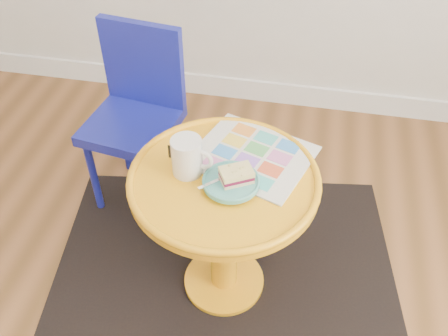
% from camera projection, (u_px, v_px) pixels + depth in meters
% --- Properties ---
extents(rug, '(1.45, 1.28, 0.01)m').
position_uv_depth(rug, '(224.00, 282.00, 1.90)').
color(rug, black).
rests_on(rug, ground).
extents(side_table, '(0.59, 0.59, 0.56)m').
position_uv_depth(side_table, '(224.00, 212.00, 1.63)').
color(side_table, orange).
rests_on(side_table, ground).
extents(chair, '(0.38, 0.38, 0.76)m').
position_uv_depth(chair, '(137.00, 107.00, 1.99)').
color(chair, navy).
rests_on(chair, ground).
extents(newspaper, '(0.43, 0.40, 0.01)m').
position_uv_depth(newspaper, '(252.00, 155.00, 1.59)').
color(newspaper, silver).
rests_on(newspaper, side_table).
extents(mug, '(0.13, 0.09, 0.12)m').
position_uv_depth(mug, '(188.00, 156.00, 1.49)').
color(mug, white).
rests_on(mug, side_table).
extents(plate, '(0.17, 0.17, 0.02)m').
position_uv_depth(plate, '(231.00, 182.00, 1.48)').
color(plate, '#4FA79E').
rests_on(plate, newspaper).
extents(cake_slice, '(0.11, 0.10, 0.04)m').
position_uv_depth(cake_slice, '(236.00, 175.00, 1.46)').
color(cake_slice, '#D3BC8C').
rests_on(cake_slice, plate).
extents(fork, '(0.11, 0.11, 0.00)m').
position_uv_depth(fork, '(221.00, 179.00, 1.48)').
color(fork, silver).
rests_on(fork, plate).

